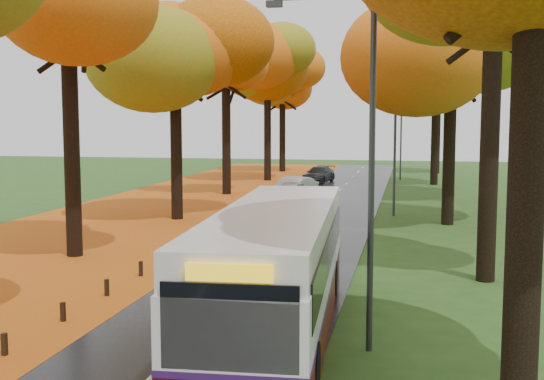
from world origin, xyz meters
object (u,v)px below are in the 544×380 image
(streetlamp_far, at_px, (398,125))
(car_silver, at_px, (293,189))
(car_white, at_px, (290,193))
(bus, at_px, (276,267))
(car_dark, at_px, (319,174))
(streetlamp_mid, at_px, (390,129))
(streetlamp_near, at_px, (360,143))

(streetlamp_far, bearing_deg, car_silver, -110.63)
(car_white, relative_size, car_silver, 0.91)
(car_silver, bearing_deg, car_white, -68.39)
(bus, height_order, car_dark, bus)
(streetlamp_mid, bearing_deg, bus, -95.62)
(bus, bearing_deg, car_silver, 95.44)
(bus, height_order, car_silver, bus)
(streetlamp_near, bearing_deg, car_silver, 102.78)
(streetlamp_far, xyz_separation_m, car_silver, (-6.23, -16.55, -3.93))
(car_silver, bearing_deg, bus, -63.54)
(car_white, bearing_deg, car_silver, 102.78)
(streetlamp_mid, bearing_deg, car_white, 148.96)
(streetlamp_far, xyz_separation_m, car_dark, (-6.30, -3.60, -4.03))
(streetlamp_far, bearing_deg, streetlamp_mid, -90.00)
(streetlamp_far, bearing_deg, car_dark, -150.22)
(streetlamp_mid, xyz_separation_m, streetlamp_far, (0.00, 22.00, 0.00))
(streetlamp_near, xyz_separation_m, car_silver, (-6.23, 27.45, -3.93))
(streetlamp_near, distance_m, car_white, 26.69)
(streetlamp_mid, height_order, bus, streetlamp_mid)
(bus, xyz_separation_m, car_white, (-4.03, 24.76, -0.88))
(bus, bearing_deg, car_dark, 92.65)
(streetlamp_far, height_order, car_dark, streetlamp_far)
(bus, xyz_separation_m, car_dark, (-4.22, 39.48, -0.95))
(streetlamp_near, relative_size, streetlamp_mid, 1.00)
(streetlamp_near, relative_size, car_white, 1.94)
(car_dark, bearing_deg, streetlamp_near, -70.66)
(bus, relative_size, car_white, 2.83)
(streetlamp_near, xyz_separation_m, bus, (-2.08, 0.92, -3.09))
(streetlamp_far, height_order, car_white, streetlamp_far)
(car_white, bearing_deg, streetlamp_near, -67.90)
(streetlamp_mid, bearing_deg, streetlamp_near, -90.00)
(streetlamp_near, relative_size, car_dark, 1.81)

